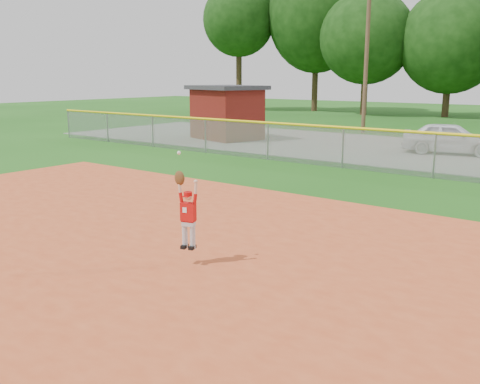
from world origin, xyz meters
name	(u,v)px	position (x,y,z in m)	size (l,w,h in m)	color
ground	(260,258)	(0.00, 0.00, 0.00)	(120.00, 120.00, 0.00)	#1A5112
clay_infield	(140,311)	(0.00, -3.00, 0.02)	(24.00, 16.00, 0.04)	#BA4721
parking_strip	(479,157)	(0.00, 16.00, 0.01)	(44.00, 10.00, 0.03)	gray
car_white_a	(450,138)	(-1.25, 16.05, 0.71)	(1.60, 3.98, 1.36)	silver
utility_shed	(227,112)	(-12.50, 14.62, 1.46)	(4.47, 3.89, 2.85)	#53110B
outfield_fence	(435,152)	(0.00, 10.00, 0.88)	(40.06, 0.10, 1.55)	gray
ballplayer	(187,211)	(-0.77, -1.15, 1.03)	(0.46, 0.24, 1.73)	silver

